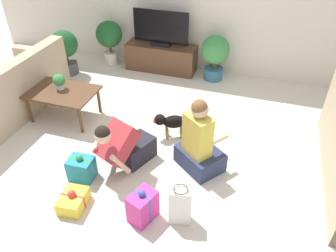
{
  "coord_description": "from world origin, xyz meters",
  "views": [
    {
      "loc": [
        1.11,
        -2.85,
        2.72
      ],
      "look_at": [
        0.15,
        0.12,
        0.45
      ],
      "focal_mm": 35.0,
      "sensor_mm": 36.0,
      "label": 1
    }
  ],
  "objects_px": {
    "tv_console": "(161,58)",
    "person_kneeling": "(124,146)",
    "gift_box_c": "(143,207)",
    "tv": "(161,30)",
    "potted_plant_back_right": "(215,54)",
    "potted_plant_back_left": "(109,37)",
    "dog": "(170,122)",
    "gift_box_a": "(73,201)",
    "sofa_left": "(5,96)",
    "gift_bag_a": "(180,206)",
    "tabletop_plant": "(59,81)",
    "gift_box_b": "(82,168)",
    "person_sitting": "(199,144)",
    "coffee_table": "(63,94)",
    "potted_plant_corner_left": "(65,49)"
  },
  "relations": [
    {
      "from": "tv_console",
      "to": "person_kneeling",
      "type": "relative_size",
      "value": 1.58
    },
    {
      "from": "person_kneeling",
      "to": "gift_box_c",
      "type": "xyz_separation_m",
      "value": [
        0.47,
        -0.65,
        -0.15
      ]
    },
    {
      "from": "tv",
      "to": "potted_plant_back_right",
      "type": "height_order",
      "value": "tv"
    },
    {
      "from": "potted_plant_back_right",
      "to": "potted_plant_back_left",
      "type": "height_order",
      "value": "potted_plant_back_left"
    },
    {
      "from": "dog",
      "to": "gift_box_a",
      "type": "bearing_deg",
      "value": -45.6
    },
    {
      "from": "sofa_left",
      "to": "dog",
      "type": "height_order",
      "value": "sofa_left"
    },
    {
      "from": "gift_box_a",
      "to": "gift_bag_a",
      "type": "relative_size",
      "value": 0.77
    },
    {
      "from": "tv",
      "to": "potted_plant_back_left",
      "type": "relative_size",
      "value": 1.2
    },
    {
      "from": "gift_box_a",
      "to": "tabletop_plant",
      "type": "distance_m",
      "value": 1.88
    },
    {
      "from": "potted_plant_back_left",
      "to": "sofa_left",
      "type": "bearing_deg",
      "value": -109.52
    },
    {
      "from": "person_kneeling",
      "to": "dog",
      "type": "height_order",
      "value": "person_kneeling"
    },
    {
      "from": "sofa_left",
      "to": "gift_box_b",
      "type": "xyz_separation_m",
      "value": [
        1.72,
        -0.87,
        -0.16
      ]
    },
    {
      "from": "tabletop_plant",
      "to": "gift_box_a",
      "type": "bearing_deg",
      "value": -55.29
    },
    {
      "from": "person_sitting",
      "to": "dog",
      "type": "distance_m",
      "value": 0.68
    },
    {
      "from": "person_kneeling",
      "to": "person_sitting",
      "type": "relative_size",
      "value": 0.84
    },
    {
      "from": "tv",
      "to": "tabletop_plant",
      "type": "relative_size",
      "value": 4.41
    },
    {
      "from": "person_kneeling",
      "to": "gift_box_a",
      "type": "height_order",
      "value": "person_kneeling"
    },
    {
      "from": "person_kneeling",
      "to": "potted_plant_back_right",
      "type": "bearing_deg",
      "value": 100.6
    },
    {
      "from": "tv",
      "to": "gift_bag_a",
      "type": "relative_size",
      "value": 2.16
    },
    {
      "from": "dog",
      "to": "gift_box_b",
      "type": "relative_size",
      "value": 1.43
    },
    {
      "from": "tv",
      "to": "gift_bag_a",
      "type": "bearing_deg",
      "value": -67.99
    },
    {
      "from": "coffee_table",
      "to": "tabletop_plant",
      "type": "relative_size",
      "value": 4.17
    },
    {
      "from": "sofa_left",
      "to": "potted_plant_back_left",
      "type": "bearing_deg",
      "value": 160.48
    },
    {
      "from": "potted_plant_back_right",
      "to": "gift_box_b",
      "type": "xyz_separation_m",
      "value": [
        -0.94,
        -2.86,
        -0.33
      ]
    },
    {
      "from": "person_kneeling",
      "to": "dog",
      "type": "distance_m",
      "value": 0.8
    },
    {
      "from": "sofa_left",
      "to": "tv_console",
      "type": "relative_size",
      "value": 1.67
    },
    {
      "from": "potted_plant_back_left",
      "to": "gift_box_b",
      "type": "height_order",
      "value": "potted_plant_back_left"
    },
    {
      "from": "coffee_table",
      "to": "potted_plant_back_left",
      "type": "xyz_separation_m",
      "value": [
        -0.16,
        1.83,
        0.14
      ]
    },
    {
      "from": "tv_console",
      "to": "gift_box_b",
      "type": "height_order",
      "value": "tv_console"
    },
    {
      "from": "tabletop_plant",
      "to": "gift_box_b",
      "type": "bearing_deg",
      "value": -50.15
    },
    {
      "from": "tv",
      "to": "tabletop_plant",
      "type": "bearing_deg",
      "value": -115.48
    },
    {
      "from": "person_kneeling",
      "to": "gift_box_c",
      "type": "relative_size",
      "value": 2.03
    },
    {
      "from": "coffee_table",
      "to": "tabletop_plant",
      "type": "distance_m",
      "value": 0.19
    },
    {
      "from": "tabletop_plant",
      "to": "person_sitting",
      "type": "bearing_deg",
      "value": -13.25
    },
    {
      "from": "tv_console",
      "to": "potted_plant_corner_left",
      "type": "distance_m",
      "value": 1.69
    },
    {
      "from": "person_kneeling",
      "to": "gift_box_a",
      "type": "relative_size",
      "value": 2.28
    },
    {
      "from": "person_sitting",
      "to": "tabletop_plant",
      "type": "height_order",
      "value": "person_sitting"
    },
    {
      "from": "sofa_left",
      "to": "coffee_table",
      "type": "height_order",
      "value": "sofa_left"
    },
    {
      "from": "potted_plant_corner_left",
      "to": "person_sitting",
      "type": "bearing_deg",
      "value": -30.99
    },
    {
      "from": "person_sitting",
      "to": "gift_box_a",
      "type": "xyz_separation_m",
      "value": [
        -1.09,
        -0.99,
        -0.26
      ]
    },
    {
      "from": "potted_plant_back_right",
      "to": "person_sitting",
      "type": "relative_size",
      "value": 0.82
    },
    {
      "from": "person_sitting",
      "to": "gift_box_a",
      "type": "relative_size",
      "value": 2.72
    },
    {
      "from": "tv",
      "to": "potted_plant_corner_left",
      "type": "height_order",
      "value": "tv"
    },
    {
      "from": "tv",
      "to": "dog",
      "type": "xyz_separation_m",
      "value": [
        0.77,
        -1.87,
        -0.5
      ]
    },
    {
      "from": "tv",
      "to": "tabletop_plant",
      "type": "xyz_separation_m",
      "value": [
        -0.87,
        -1.83,
        -0.19
      ]
    },
    {
      "from": "tv",
      "to": "potted_plant_corner_left",
      "type": "xyz_separation_m",
      "value": [
        -1.54,
        -0.65,
        -0.28
      ]
    },
    {
      "from": "person_sitting",
      "to": "tabletop_plant",
      "type": "relative_size",
      "value": 4.25
    },
    {
      "from": "gift_box_a",
      "to": "gift_box_c",
      "type": "distance_m",
      "value": 0.76
    },
    {
      "from": "dog",
      "to": "potted_plant_corner_left",
      "type": "bearing_deg",
      "value": -141.04
    },
    {
      "from": "sofa_left",
      "to": "coffee_table",
      "type": "distance_m",
      "value": 0.89
    }
  ]
}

